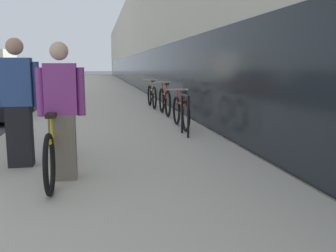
{
  "coord_description": "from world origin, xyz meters",
  "views": [
    {
      "loc": [
        5.86,
        -3.33,
        1.58
      ],
      "look_at": [
        9.17,
        14.36,
        -1.33
      ],
      "focal_mm": 40.0,
      "sensor_mm": 36.0,
      "label": 1
    }
  ],
  "objects": [
    {
      "name": "sidewalk_slab",
      "position": [
        6.09,
        21.0,
        0.08
      ],
      "size": [
        4.44,
        70.0,
        0.15
      ],
      "color": "#BCB5A5",
      "rests_on": "ground"
    },
    {
      "name": "storefront_facade",
      "position": [
        13.34,
        29.0,
        3.49
      ],
      "size": [
        10.01,
        70.0,
        7.0
      ],
      "color": "beige",
      "rests_on": "ground"
    },
    {
      "name": "tandem_bicycle",
      "position": [
        5.31,
        1.78,
        0.53
      ],
      "size": [
        0.52,
        2.6,
        0.88
      ],
      "color": "black",
      "rests_on": "sidewalk_slab"
    },
    {
      "name": "person_rider",
      "position": [
        5.41,
        1.45,
        1.01
      ],
      "size": [
        0.58,
        0.23,
        1.71
      ],
      "color": "#756B5B",
      "rests_on": "sidewalk_slab"
    },
    {
      "name": "person_bystander",
      "position": [
        4.75,
        2.2,
        1.06
      ],
      "size": [
        0.61,
        0.24,
        1.81
      ],
      "color": "black",
      "rests_on": "sidewalk_slab"
    },
    {
      "name": "bike_rack_hoop",
      "position": [
        7.61,
        4.1,
        0.66
      ],
      "size": [
        0.05,
        0.6,
        0.84
      ],
      "color": "black",
      "rests_on": "sidewalk_slab"
    },
    {
      "name": "cruiser_bike_nearest",
      "position": [
        7.73,
        5.04,
        0.52
      ],
      "size": [
        0.52,
        1.67,
        0.88
      ],
      "color": "black",
      "rests_on": "sidewalk_slab"
    },
    {
      "name": "cruiser_bike_middle",
      "position": [
        7.77,
        7.41,
        0.55
      ],
      "size": [
        0.52,
        1.76,
        0.95
      ],
      "color": "black",
      "rests_on": "sidewalk_slab"
    },
    {
      "name": "cruiser_bike_farthest",
      "position": [
        7.68,
        9.43,
        0.55
      ],
      "size": [
        0.52,
        1.87,
        0.95
      ],
      "color": "black",
      "rests_on": "sidewalk_slab"
    },
    {
      "name": "parked_sedan_far",
      "position": [
        2.71,
        15.3,
        0.63
      ],
      "size": [
        1.86,
        4.3,
        1.37
      ],
      "color": "maroon",
      "rests_on": "ground"
    }
  ]
}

